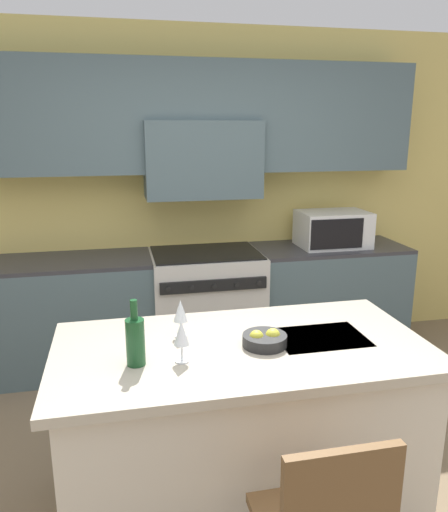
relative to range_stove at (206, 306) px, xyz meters
The scene contains 9 objects.
back_cabinetry 1.16m from the range_stove, 90.00° to the left, with size 10.00×0.46×2.70m.
back_counter 0.02m from the range_stove, 90.00° to the left, with size 3.46×0.62×0.91m.
range_stove is the anchor object (origin of this frame).
microwave 1.25m from the range_stove, ahead, with size 0.58×0.40×0.30m.
kitchen_island 1.73m from the range_stove, 94.44° to the right, with size 1.78×0.92×0.90m.
wine_bottle 2.01m from the range_stove, 109.22° to the right, with size 0.08×0.08×0.30m.
wine_glass_near 1.97m from the range_stove, 103.37° to the right, with size 0.07×0.07×0.19m.
wine_glass_far 1.72m from the range_stove, 104.52° to the right, with size 0.07×0.07×0.19m.
fruit_bowl 1.82m from the range_stove, 91.05° to the right, with size 0.21×0.21×0.08m.
Camera 1 is at (-0.68, -1.92, 1.91)m, focal length 35.00 mm.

